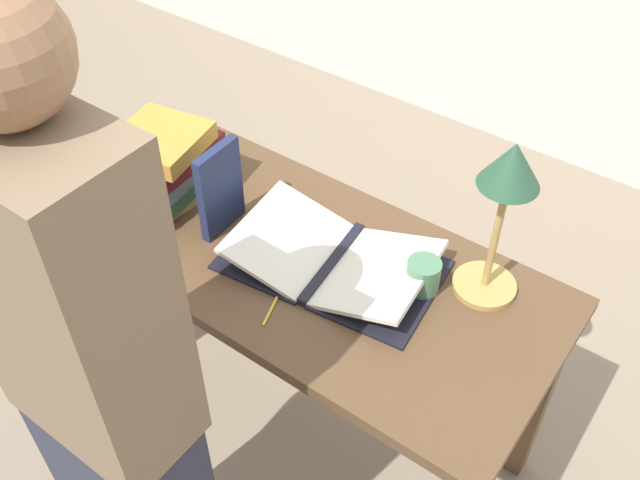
% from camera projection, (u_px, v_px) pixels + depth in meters
% --- Properties ---
extents(ground_plane, '(12.00, 12.00, 0.00)m').
position_uv_depth(ground_plane, '(308.00, 421.00, 2.29)').
color(ground_plane, gray).
extents(reading_desk, '(1.30, 0.60, 0.74)m').
position_uv_depth(reading_desk, '(305.00, 290.00, 1.86)').
color(reading_desk, brown).
rests_on(reading_desk, ground_plane).
extents(open_book, '(0.56, 0.37, 0.07)m').
position_uv_depth(open_book, '(332.00, 259.00, 1.75)').
color(open_book, black).
rests_on(open_book, reading_desk).
extents(book_stack_tall, '(0.25, 0.31, 0.21)m').
position_uv_depth(book_stack_tall, '(165.00, 165.00, 1.89)').
color(book_stack_tall, tan).
rests_on(book_stack_tall, reading_desk).
extents(book_standing_upright, '(0.03, 0.15, 0.25)m').
position_uv_depth(book_standing_upright, '(220.00, 189.00, 1.78)').
color(book_standing_upright, '#1E284C').
rests_on(book_standing_upright, reading_desk).
extents(reading_lamp, '(0.15, 0.15, 0.42)m').
position_uv_depth(reading_lamp, '(506.00, 190.00, 1.50)').
color(reading_lamp, tan).
rests_on(reading_lamp, reading_desk).
extents(coffee_mug, '(0.08, 0.11, 0.09)m').
position_uv_depth(coffee_mug, '(423.00, 276.00, 1.68)').
color(coffee_mug, '#4C7F5B').
rests_on(coffee_mug, reading_desk).
extents(pencil, '(0.05, 0.14, 0.01)m').
position_uv_depth(pencil, '(274.00, 303.00, 1.67)').
color(pencil, gold).
rests_on(pencil, reading_desk).
extents(person_reader, '(0.36, 0.22, 1.67)m').
position_uv_depth(person_reader, '(107.00, 404.00, 1.37)').
color(person_reader, '#2D3342').
rests_on(person_reader, ground_plane).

